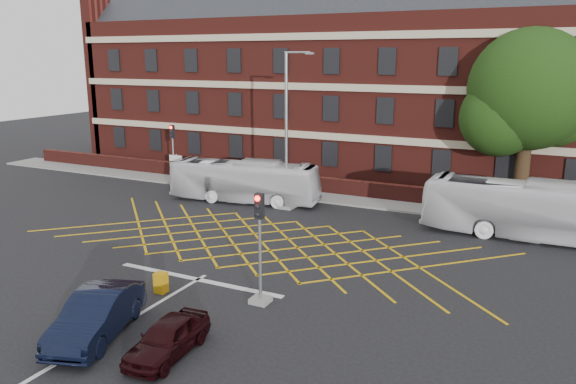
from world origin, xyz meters
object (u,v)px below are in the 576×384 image
at_px(traffic_light_far, 173,159).
at_px(deciduous_tree, 528,98).
at_px(car_maroon, 168,338).
at_px(utility_cabinet, 161,283).
at_px(car_navy, 97,315).
at_px(bus_right, 532,210).
at_px(traffic_light_near, 260,259).
at_px(direction_signs, 176,165).
at_px(street_lamp, 287,156).
at_px(bus_left, 244,181).

bearing_deg(traffic_light_far, deciduous_tree, 10.94).
distance_m(car_maroon, deciduous_tree, 26.59).
distance_m(car_maroon, utility_cabinet, 4.96).
distance_m(car_navy, car_maroon, 2.88).
height_order(bus_right, utility_cabinet, bus_right).
relative_size(traffic_light_near, utility_cabinet, 5.21).
xyz_separation_m(traffic_light_near, direction_signs, (-15.48, 15.20, -0.39)).
xyz_separation_m(traffic_light_near, traffic_light_far, (-15.86, 15.40, 0.00)).
xyz_separation_m(car_maroon, traffic_light_far, (-15.13, 20.03, 1.18)).
bearing_deg(car_navy, deciduous_tree, 47.43).
xyz_separation_m(deciduous_tree, traffic_light_far, (-23.35, -4.51, -4.89)).
relative_size(car_maroon, traffic_light_near, 0.80).
distance_m(car_navy, street_lamp, 17.67).
relative_size(bus_left, traffic_light_near, 2.26).
relative_size(bus_right, utility_cabinet, 13.20).
height_order(bus_left, utility_cabinet, bus_left).
height_order(car_navy, direction_signs, direction_signs).
xyz_separation_m(deciduous_tree, traffic_light_near, (-7.49, -19.91, -4.89)).
bearing_deg(utility_cabinet, bus_right, 47.65).
xyz_separation_m(traffic_light_far, utility_cabinet, (11.86, -16.31, -1.35)).
relative_size(car_navy, traffic_light_near, 1.08).
bearing_deg(deciduous_tree, street_lamp, -150.46).
relative_size(car_maroon, direction_signs, 1.56).
xyz_separation_m(street_lamp, utility_cabinet, (1.19, -13.63, -2.86)).
height_order(deciduous_tree, direction_signs, deciduous_tree).
xyz_separation_m(bus_right, street_lamp, (-13.80, -0.20, 1.76)).
height_order(traffic_light_near, utility_cabinet, traffic_light_near).
xyz_separation_m(car_maroon, deciduous_tree, (8.22, 24.55, 6.07)).
relative_size(bus_left, car_navy, 2.09).
bearing_deg(bus_right, deciduous_tree, 9.35).
relative_size(deciduous_tree, traffic_light_near, 2.54).
bearing_deg(deciduous_tree, traffic_light_far, -169.06).
xyz_separation_m(bus_right, traffic_light_near, (-8.62, -12.93, 0.26)).
bearing_deg(direction_signs, traffic_light_near, -44.47).
bearing_deg(utility_cabinet, bus_left, 107.49).
xyz_separation_m(bus_left, utility_cabinet, (4.37, -13.86, -0.94)).
distance_m(deciduous_tree, utility_cabinet, 24.59).
bearing_deg(street_lamp, car_maroon, -75.58).
height_order(traffic_light_far, utility_cabinet, traffic_light_far).
xyz_separation_m(street_lamp, direction_signs, (-10.30, 2.47, -1.89)).
xyz_separation_m(bus_right, utility_cabinet, (-12.61, -13.83, -1.10)).
relative_size(car_navy, utility_cabinet, 5.63).
bearing_deg(bus_left, traffic_light_near, -155.75).
xyz_separation_m(bus_left, street_lamp, (3.17, -0.22, 1.92)).
distance_m(traffic_light_near, utility_cabinet, 4.32).
xyz_separation_m(car_maroon, street_lamp, (-4.46, 17.36, 2.69)).
xyz_separation_m(traffic_light_near, utility_cabinet, (-4.00, -0.91, -1.35)).
bearing_deg(deciduous_tree, bus_right, -80.87).
height_order(bus_right, street_lamp, street_lamp).
distance_m(bus_right, traffic_light_near, 15.54).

